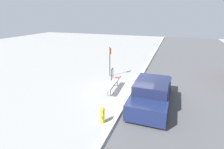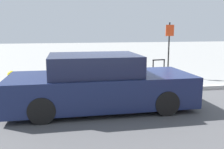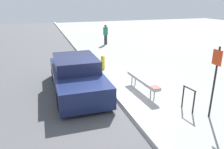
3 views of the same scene
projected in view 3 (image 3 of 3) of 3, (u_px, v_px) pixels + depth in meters
name	position (u px, v px, depth m)	size (l,w,h in m)	color
ground_plane	(115.00, 96.00, 8.61)	(60.00, 60.00, 0.00)	gray
curb	(115.00, 94.00, 8.58)	(60.00, 0.20, 0.13)	#B7B7B2
bench	(143.00, 80.00, 8.85)	(2.27, 0.41, 0.56)	#515156
bike_rack	(189.00, 97.00, 7.31)	(0.55, 0.12, 0.83)	black
sign_post	(215.00, 76.00, 6.62)	(0.36, 0.08, 2.30)	black
fire_hydrant	(103.00, 62.00, 11.74)	(0.36, 0.22, 0.77)	gold
pedestrian	(106.00, 34.00, 18.21)	(0.38, 0.42, 1.65)	#333338
parked_car_near	(77.00, 76.00, 8.90)	(4.62, 1.90, 1.40)	black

